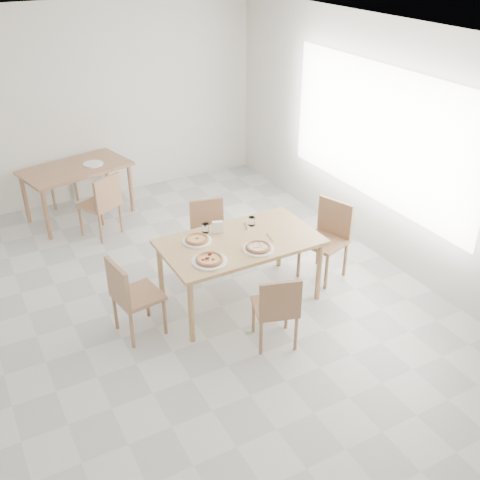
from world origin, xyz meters
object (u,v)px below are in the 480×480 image
chair_east (328,234)px  plate_mushroom (258,249)px  second_table (76,173)px  pizza_mushroom (258,247)px  napkin_holder (218,227)px  tumbler_b (205,228)px  chair_back_n (50,167)px  plate_margherita (197,241)px  pizza_margherita (197,239)px  chair_back_s (103,201)px  chair_south (277,306)px  chair_north (209,230)px  pizza_pepperoni (209,259)px  chair_west (130,293)px  plate_empty (93,164)px  plate_pepperoni (209,261)px  main_table (240,246)px  tumbler_a (252,221)px

chair_east → plate_mushroom: bearing=-96.1°
second_table → plate_mushroom: bearing=-84.4°
pizza_mushroom → napkin_holder: napkin_holder is taller
tumbler_b → chair_back_n: 3.43m
plate_margherita → pizza_margherita: pizza_margherita is taller
chair_back_s → tumbler_b: bearing=81.2°
chair_south → tumbler_b: bearing=-64.0°
chair_east → second_table: size_ratio=0.58×
chair_south → chair_north: bearing=-75.8°
chair_south → pizza_pepperoni: (-0.40, 0.62, 0.31)m
chair_west → plate_empty: 2.92m
chair_west → pizza_pepperoni: 0.84m
plate_mushroom → chair_east: bearing=13.1°
plate_mushroom → napkin_holder: size_ratio=2.37×
second_table → plate_empty: bearing=-21.0°
pizza_pepperoni → second_table: (-0.53, 3.12, -0.12)m
chair_east → plate_margherita: chair_east is taller
plate_pepperoni → pizza_pepperoni: size_ratio=1.01×
pizza_pepperoni → chair_north: bearing=64.8°
tumbler_b → chair_back_n: chair_back_n is taller
chair_north → napkin_holder: 0.68m
chair_back_n → main_table: bearing=-93.2°
chair_north → chair_south: bearing=-81.2°
plate_empty → pizza_pepperoni: bearing=-84.7°
chair_east → pizza_pepperoni: (-1.62, -0.23, 0.25)m
main_table → pizza_pepperoni: pizza_pepperoni is taller
plate_mushroom → tumbler_b: size_ratio=3.22×
chair_south → chair_west: size_ratio=0.94×
pizza_mushroom → pizza_pepperoni: size_ratio=0.83×
pizza_pepperoni → chair_east: bearing=8.1°
chair_east → chair_back_s: size_ratio=1.05×
main_table → chair_west: bearing=-179.3°
chair_north → plate_pepperoni: chair_north is taller
plate_mushroom → tumbler_a: tumbler_a is taller
napkin_holder → plate_empty: bearing=121.7°
plate_empty → chair_south: bearing=-79.4°
plate_mushroom → main_table: bearing=105.5°
tumbler_a → napkin_holder: 0.41m
chair_east → tumbler_a: bearing=-124.8°
pizza_pepperoni → tumbler_b: size_ratio=3.47×
second_table → plate_empty: size_ratio=5.70×
main_table → plate_mushroom: bearing=-74.7°
chair_north → plate_empty: size_ratio=3.00×
chair_east → chair_west: bearing=-108.9°
chair_north → second_table: bearing=129.1°
chair_east → pizza_margherita: (-1.56, 0.20, 0.25)m
chair_south → plate_pepperoni: (-0.40, 0.62, 0.29)m
main_table → chair_back_n: (-1.22, 3.62, -0.14)m
plate_pepperoni → napkin_holder: napkin_holder is taller
tumbler_a → pizza_pepperoni: bearing=-147.5°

